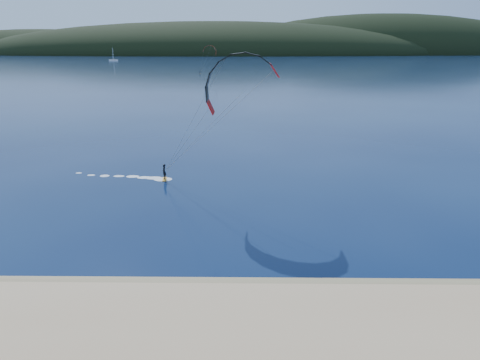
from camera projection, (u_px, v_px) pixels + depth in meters
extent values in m
plane|color=#071638|center=(154.00, 344.00, 19.11)|extent=(1800.00, 1800.00, 0.00)
cube|color=#8E7552|center=(170.00, 289.00, 23.36)|extent=(220.00, 2.50, 0.10)
ellipsoid|color=black|center=(214.00, 55.00, 702.11)|extent=(840.00, 280.00, 110.00)
ellipsoid|color=black|center=(383.00, 54.00, 736.73)|extent=(600.00, 240.00, 140.00)
ellipsoid|color=black|center=(44.00, 54.00, 762.50)|extent=(520.00, 220.00, 90.00)
cube|color=orange|center=(165.00, 179.00, 42.77)|extent=(0.63, 1.39, 0.08)
imported|color=black|center=(164.00, 172.00, 42.50)|extent=(0.48, 0.66, 1.65)
cylinder|color=gray|center=(201.00, 135.00, 37.98)|extent=(0.02, 0.02, 13.28)
cube|color=orange|center=(200.00, 74.00, 209.13)|extent=(0.88, 1.31, 0.07)
imported|color=black|center=(200.00, 72.00, 208.88)|extent=(0.84, 0.93, 1.55)
cylinder|color=gray|center=(205.00, 62.00, 204.81)|extent=(0.02, 0.02, 11.99)
cube|color=white|center=(114.00, 60.00, 396.80)|extent=(9.21, 5.29, 1.53)
cylinder|color=white|center=(113.00, 54.00, 394.88)|extent=(0.22, 0.22, 12.05)
cube|color=white|center=(113.00, 54.00, 396.33)|extent=(0.90, 2.74, 8.76)
cube|color=white|center=(113.00, 56.00, 393.91)|extent=(0.70, 2.11, 5.48)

